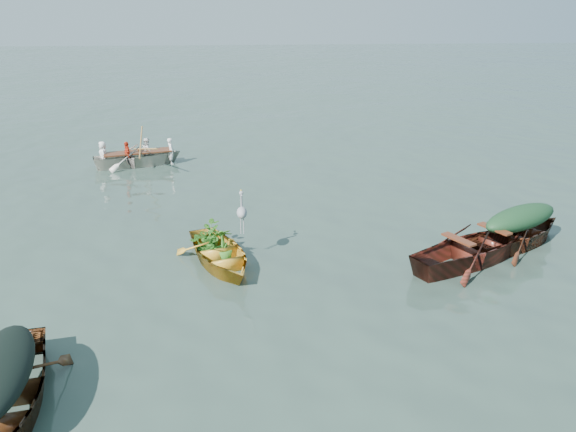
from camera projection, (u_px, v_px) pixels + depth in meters
name	position (u px, v px, depth m)	size (l,w,h in m)	color
ground	(331.00, 279.00, 11.24)	(140.00, 140.00, 0.00)	#32463D
yellow_dinghy	(220.00, 264.00, 11.87)	(1.42, 3.27, 0.89)	gold
dark_covered_boat	(8.00, 413.00, 7.53)	(1.48, 3.99, 1.01)	#4B2C11
green_tarp_boat	(516.00, 246.00, 12.73)	(1.29, 4.13, 0.95)	#4B2711
open_wooden_boat	(473.00, 262.00, 11.95)	(1.41, 4.53, 1.07)	#5E1F17
rowed_boat	(139.00, 166.00, 19.11)	(1.22, 4.06, 0.95)	silver
green_tarp_cover	(521.00, 216.00, 12.47)	(0.71, 2.27, 0.52)	#193F1E
thwart_benches	(476.00, 239.00, 11.75)	(0.84, 2.26, 0.04)	#512312
heron	(242.00, 219.00, 11.81)	(0.28, 0.40, 0.92)	#9A9DA3
dinghy_weeds	(211.00, 223.00, 12.08)	(0.70, 0.90, 0.60)	#32691B
rowers	(136.00, 141.00, 18.80)	(1.10, 2.84, 0.76)	silver
oars	(137.00, 151.00, 18.93)	(2.60, 0.60, 0.06)	olive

